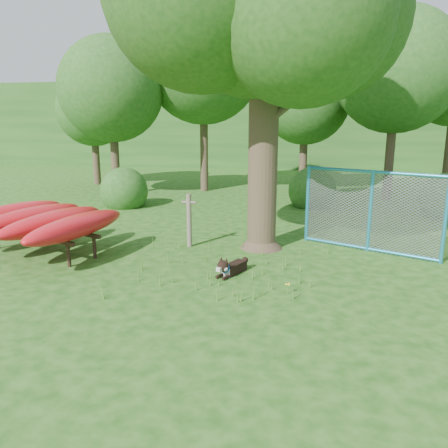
# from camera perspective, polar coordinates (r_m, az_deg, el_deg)

# --- Properties ---
(ground) EXTENTS (80.00, 80.00, 0.00)m
(ground) POSITION_cam_1_polar(r_m,az_deg,el_deg) (8.66, -2.95, -8.18)
(ground) COLOR #1A480E
(ground) RESTS_ON ground
(wooden_post) EXTENTS (0.37, 0.13, 1.38)m
(wooden_post) POSITION_cam_1_polar(r_m,az_deg,el_deg) (11.21, -4.58, 0.64)
(wooden_post) COLOR #64584B
(wooden_post) RESTS_ON ground
(kayak_rack) EXTENTS (3.82, 4.13, 1.10)m
(kayak_rack) POSITION_cam_1_polar(r_m,az_deg,el_deg) (11.45, -22.69, 0.50)
(kayak_rack) COLOR black
(kayak_rack) RESTS_ON ground
(husky_dog) EXTENTS (0.57, 0.95, 0.46)m
(husky_dog) POSITION_cam_1_polar(r_m,az_deg,el_deg) (9.24, 0.86, -5.71)
(husky_dog) COLOR black
(husky_dog) RESTS_ON ground
(fence_section) EXTENTS (3.19, 1.54, 3.38)m
(fence_section) POSITION_cam_1_polar(r_m,az_deg,el_deg) (11.31, 18.55, 1.60)
(fence_section) COLOR teal
(fence_section) RESTS_ON ground
(wildflower_clump) EXTENTS (0.10, 0.09, 0.21)m
(wildflower_clump) POSITION_cam_1_polar(r_m,az_deg,el_deg) (8.33, 8.32, -7.92)
(wildflower_clump) COLOR #4F7E29
(wildflower_clump) RESTS_ON ground
(bg_tree_a) EXTENTS (4.40, 4.40, 6.70)m
(bg_tree_a) POSITION_cam_1_polar(r_m,az_deg,el_deg) (19.80, -14.52, 16.63)
(bg_tree_a) COLOR #3C2E20
(bg_tree_a) RESTS_ON ground
(bg_tree_b) EXTENTS (5.20, 5.20, 8.22)m
(bg_tree_b) POSITION_cam_1_polar(r_m,az_deg,el_deg) (20.58, -2.73, 20.01)
(bg_tree_b) COLOR #3C2E20
(bg_tree_b) RESTS_ON ground
(bg_tree_c) EXTENTS (4.00, 4.00, 6.12)m
(bg_tree_c) POSITION_cam_1_polar(r_m,az_deg,el_deg) (20.82, 10.60, 15.58)
(bg_tree_c) COLOR #3C2E20
(bg_tree_c) RESTS_ON ground
(bg_tree_d) EXTENTS (4.80, 4.80, 7.50)m
(bg_tree_d) POSITION_cam_1_polar(r_m,az_deg,el_deg) (19.12, 21.65, 18.09)
(bg_tree_d) COLOR #3C2E20
(bg_tree_d) RESTS_ON ground
(bg_tree_f) EXTENTS (3.60, 3.60, 5.55)m
(bg_tree_f) POSITION_cam_1_polar(r_m,az_deg,el_deg) (23.57, -16.75, 14.04)
(bg_tree_f) COLOR #3C2E20
(bg_tree_f) RESTS_ON ground
(shrub_left) EXTENTS (1.80, 1.80, 1.80)m
(shrub_left) POSITION_cam_1_polar(r_m,az_deg,el_deg) (17.14, -12.81, 2.25)
(shrub_left) COLOR #20501A
(shrub_left) RESTS_ON ground
(shrub_right) EXTENTS (1.80, 1.80, 1.80)m
(shrub_right) POSITION_cam_1_polar(r_m,az_deg,el_deg) (16.70, 26.92, 0.85)
(shrub_right) COLOR #20501A
(shrub_right) RESTS_ON ground
(shrub_mid) EXTENTS (1.80, 1.80, 1.80)m
(shrub_mid) POSITION_cam_1_polar(r_m,az_deg,el_deg) (17.09, 11.35, 2.28)
(shrub_mid) COLOR #20501A
(shrub_mid) RESTS_ON ground
(wooded_hillside) EXTENTS (80.00, 12.00, 6.00)m
(wooded_hillside) POSITION_cam_1_polar(r_m,az_deg,el_deg) (35.85, 8.71, 12.77)
(wooded_hillside) COLOR #20501A
(wooded_hillside) RESTS_ON ground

